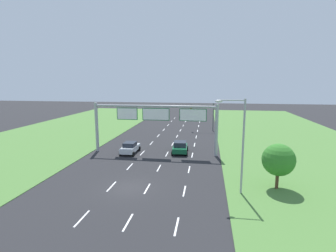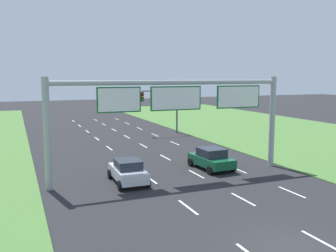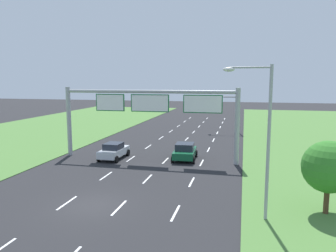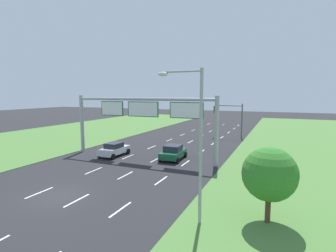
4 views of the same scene
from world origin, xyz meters
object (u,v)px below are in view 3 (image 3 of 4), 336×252
car_near_red (185,151)px  roadside_tree_near (329,167)px  car_lead_silver (114,151)px  street_lamp (262,129)px  sign_gantry (151,109)px  traffic_light_mast (226,106)px

car_near_red → roadside_tree_near: roadside_tree_near is taller
car_lead_silver → street_lamp: bearing=-39.4°
sign_gantry → roadside_tree_near: sign_gantry is taller
traffic_light_mast → sign_gantry: bearing=-108.4°
car_near_red → traffic_light_mast: (2.91, 17.54, 3.05)m
car_near_red → street_lamp: 14.87m
traffic_light_mast → street_lamp: size_ratio=0.66×
sign_gantry → street_lamp: (9.64, -11.93, 0.11)m
car_lead_silver → traffic_light_mast: (9.81, 18.73, 3.08)m
car_near_red → roadside_tree_near: size_ratio=0.94×
traffic_light_mast → street_lamp: street_lamp is taller
car_lead_silver → sign_gantry: sign_gantry is taller
car_near_red → traffic_light_mast: 18.04m
street_lamp → roadside_tree_near: bearing=22.8°
car_near_red → roadside_tree_near: 15.25m
sign_gantry → car_near_red: bearing=13.6°
car_lead_silver → car_near_red: bearing=11.1°
sign_gantry → roadside_tree_near: 17.10m
car_lead_silver → traffic_light_mast: traffic_light_mast is taller
car_near_red → sign_gantry: size_ratio=0.23×
sign_gantry → traffic_light_mast: sign_gantry is taller
car_lead_silver → roadside_tree_near: roadside_tree_near is taller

